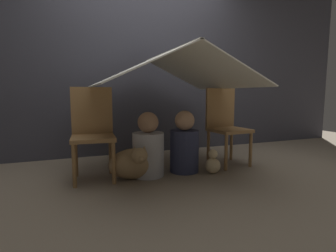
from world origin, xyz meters
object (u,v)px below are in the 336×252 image
chair_right (225,123)px  person_front (148,149)px  dog (135,163)px  person_second (184,146)px  chair_left (93,129)px

chair_right → person_front: bearing=-176.1°
chair_right → dog: 1.19m
chair_right → person_front: chair_right is taller
person_front → person_second: bearing=0.8°
person_front → person_second: 0.40m
chair_right → dog: chair_right is taller
chair_right → person_front: 1.01m
person_front → dog: 0.20m
chair_left → person_second: size_ratio=1.37×
person_second → dog: bearing=-173.6°
chair_right → chair_left: bearing=176.1°
dog → person_front: bearing=20.3°
chair_left → chair_right: (1.49, 0.00, 0.00)m
chair_left → person_second: 0.94m
chair_right → person_second: (-0.58, -0.13, -0.20)m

